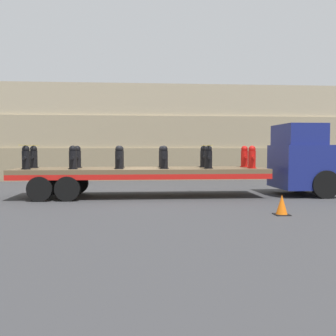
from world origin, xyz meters
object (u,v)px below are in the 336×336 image
(fire_hydrant_black_near_1, at_px, (73,158))
(fire_hydrant_red_near_5, at_px, (252,157))
(flatbed_trailer, at_px, (127,173))
(fire_hydrant_black_far_4, at_px, (204,157))
(fire_hydrant_red_far_5, at_px, (244,157))
(fire_hydrant_black_near_2, at_px, (119,158))
(fire_hydrant_black_far_2, at_px, (120,157))
(fire_hydrant_black_far_0, at_px, (34,157))
(truck_cab, at_px, (304,160))
(fire_hydrant_black_far_1, at_px, (77,157))
(fire_hydrant_black_far_3, at_px, (162,157))
(traffic_cone, at_px, (282,205))
(fire_hydrant_black_near_3, at_px, (164,157))
(fire_hydrant_black_near_4, at_px, (208,157))
(fire_hydrant_black_near_0, at_px, (26,158))

(fire_hydrant_black_near_1, relative_size, fire_hydrant_red_near_5, 1.00)
(flatbed_trailer, relative_size, fire_hydrant_black_far_4, 11.01)
(flatbed_trailer, distance_m, fire_hydrant_red_far_5, 5.05)
(fire_hydrant_black_near_2, distance_m, fire_hydrant_black_far_4, 3.66)
(fire_hydrant_black_far_2, bearing_deg, fire_hydrant_black_far_0, 180.00)
(flatbed_trailer, xyz_separation_m, fire_hydrant_black_far_2, (-0.28, 0.53, 0.65))
(truck_cab, distance_m, fire_hydrant_black_far_1, 9.42)
(fire_hydrant_black_far_1, bearing_deg, fire_hydrant_black_near_1, -90.00)
(fire_hydrant_black_far_0, height_order, fire_hydrant_black_near_2, same)
(fire_hydrant_black_far_1, distance_m, fire_hydrant_black_far_2, 1.75)
(fire_hydrant_black_far_0, relative_size, fire_hydrant_black_far_3, 1.00)
(fire_hydrant_red_near_5, distance_m, traffic_cone, 4.21)
(fire_hydrant_black_near_1, bearing_deg, fire_hydrant_red_far_5, 8.61)
(fire_hydrant_red_near_5, bearing_deg, fire_hydrant_black_far_0, 173.09)
(truck_cab, height_order, fire_hydrant_black_near_3, truck_cab)
(fire_hydrant_black_far_3, bearing_deg, fire_hydrant_black_near_1, -163.15)
(fire_hydrant_black_near_4, height_order, fire_hydrant_black_far_4, same)
(flatbed_trailer, relative_size, fire_hydrant_black_near_2, 11.01)
(fire_hydrant_black_near_1, distance_m, fire_hydrant_black_far_4, 5.36)
(fire_hydrant_black_far_0, bearing_deg, truck_cab, -2.72)
(fire_hydrant_black_far_4, height_order, fire_hydrant_red_far_5, same)
(fire_hydrant_black_far_3, relative_size, fire_hydrant_red_near_5, 1.00)
(flatbed_trailer, bearing_deg, fire_hydrant_black_far_3, 19.81)
(fire_hydrant_black_near_3, relative_size, fire_hydrant_red_near_5, 1.00)
(fire_hydrant_black_near_0, xyz_separation_m, fire_hydrant_black_far_4, (7.01, 1.06, 0.00))
(fire_hydrant_black_far_2, bearing_deg, flatbed_trailer, -62.25)
(fire_hydrant_black_far_2, bearing_deg, fire_hydrant_black_near_2, -90.00)
(fire_hydrant_black_near_3, relative_size, traffic_cone, 1.52)
(fire_hydrant_black_far_2, relative_size, fire_hydrant_black_near_4, 1.00)
(fire_hydrant_black_near_4, relative_size, fire_hydrant_red_near_5, 1.00)
(truck_cab, distance_m, fire_hydrant_black_near_1, 9.42)
(fire_hydrant_black_near_2, bearing_deg, fire_hydrant_black_far_3, 31.20)
(fire_hydrant_black_far_1, distance_m, traffic_cone, 8.48)
(fire_hydrant_black_far_4, relative_size, fire_hydrant_red_far_5, 1.00)
(flatbed_trailer, relative_size, fire_hydrant_black_far_2, 11.01)
(flatbed_trailer, height_order, fire_hydrant_black_near_1, fire_hydrant_black_near_1)
(fire_hydrant_black_near_0, bearing_deg, fire_hydrant_black_near_3, 0.00)
(fire_hydrant_black_near_1, bearing_deg, fire_hydrant_black_far_3, 16.85)
(fire_hydrant_black_near_3, xyz_separation_m, fire_hydrant_red_far_5, (3.50, 1.06, 0.00))
(fire_hydrant_black_near_0, xyz_separation_m, fire_hydrant_black_near_3, (5.26, 0.00, 0.00))
(fire_hydrant_black_far_3, bearing_deg, fire_hydrant_black_far_0, 180.00)
(fire_hydrant_red_near_5, relative_size, traffic_cone, 1.52)
(fire_hydrant_black_far_2, xyz_separation_m, fire_hydrant_black_far_4, (3.50, 0.00, 0.00))
(fire_hydrant_black_far_0, bearing_deg, fire_hydrant_red_far_5, 0.00)
(fire_hydrant_black_far_2, relative_size, fire_hydrant_red_near_5, 1.00)
(fire_hydrant_black_near_0, relative_size, fire_hydrant_black_near_1, 1.00)
(fire_hydrant_red_near_5, height_order, fire_hydrant_red_far_5, same)
(fire_hydrant_red_far_5, bearing_deg, traffic_cone, -93.69)
(truck_cab, xyz_separation_m, fire_hydrant_black_far_2, (-7.65, 0.53, 0.13))
(fire_hydrant_black_near_3, bearing_deg, fire_hydrant_black_near_0, 180.00)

